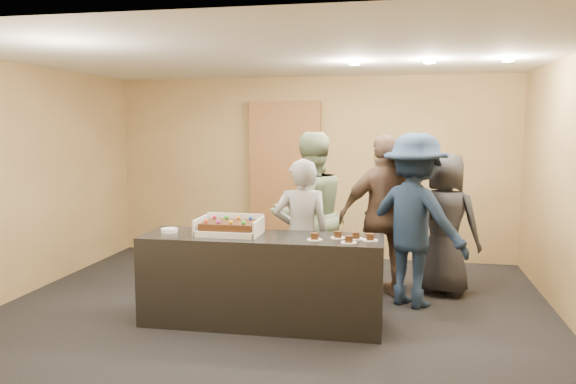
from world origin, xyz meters
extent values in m
plane|color=black|center=(0.00, 0.00, 0.00)|extent=(6.00, 6.00, 0.00)
plane|color=silver|center=(0.00, 0.00, 2.70)|extent=(6.00, 6.00, 0.00)
cube|color=#967648|center=(0.00, 2.50, 1.35)|extent=(6.00, 0.04, 2.70)
cube|color=#967648|center=(0.00, -2.50, 1.35)|extent=(6.00, 0.04, 2.70)
cube|color=#967648|center=(-3.00, 0.00, 1.35)|extent=(0.04, 5.00, 2.70)
cube|color=black|center=(-0.02, -0.49, 0.45)|extent=(2.41, 0.74, 0.90)
cube|color=brown|center=(-0.38, 2.41, 1.17)|extent=(1.06, 0.15, 2.34)
cube|color=white|center=(-0.35, -0.49, 0.93)|extent=(0.61, 0.42, 0.06)
cube|color=white|center=(-0.65, -0.49, 0.98)|extent=(0.02, 0.42, 0.17)
cube|color=white|center=(-0.05, -0.49, 0.98)|extent=(0.02, 0.42, 0.17)
cube|color=white|center=(-0.35, -0.28, 0.99)|extent=(0.61, 0.02, 0.18)
cube|color=#32160B|center=(-0.35, -0.49, 0.99)|extent=(0.53, 0.37, 0.07)
sphere|color=#C3163C|center=(-0.55, -0.37, 1.05)|extent=(0.04, 0.04, 0.04)
sphere|color=#18951D|center=(-0.42, -0.37, 1.05)|extent=(0.04, 0.04, 0.04)
sphere|color=orange|center=(-0.29, -0.37, 1.05)|extent=(0.04, 0.04, 0.04)
sphere|color=#1735C8|center=(-0.17, -0.37, 1.05)|extent=(0.04, 0.04, 0.04)
sphere|color=#DB4212|center=(-0.55, -0.62, 1.05)|extent=(0.04, 0.04, 0.04)
sphere|color=purple|center=(-0.42, -0.62, 1.05)|extent=(0.04, 0.04, 0.04)
sphere|color=yellow|center=(-0.29, -0.62, 1.05)|extent=(0.04, 0.04, 0.04)
sphere|color=green|center=(-0.17, -0.62, 1.05)|extent=(0.04, 0.04, 0.04)
cylinder|color=white|center=(-0.99, -0.51, 0.92)|extent=(0.17, 0.17, 0.04)
cylinder|color=white|center=(0.53, -0.59, 0.90)|extent=(0.15, 0.15, 0.01)
cube|color=#32160B|center=(0.53, -0.59, 0.94)|extent=(0.07, 0.06, 0.06)
cylinder|color=white|center=(0.74, -0.46, 0.90)|extent=(0.15, 0.15, 0.01)
cube|color=#32160B|center=(0.74, -0.46, 0.94)|extent=(0.07, 0.06, 0.06)
cylinder|color=white|center=(0.86, -0.66, 0.90)|extent=(0.15, 0.15, 0.01)
cube|color=#32160B|center=(0.86, -0.66, 0.94)|extent=(0.07, 0.06, 0.06)
cylinder|color=white|center=(0.92, -0.47, 0.90)|extent=(0.15, 0.15, 0.01)
cube|color=#32160B|center=(0.92, -0.47, 0.94)|extent=(0.07, 0.06, 0.06)
cylinder|color=white|center=(1.05, -0.52, 0.90)|extent=(0.15, 0.15, 0.01)
cube|color=#32160B|center=(1.05, -0.52, 0.94)|extent=(0.07, 0.06, 0.06)
imported|color=gray|center=(0.31, -0.04, 0.82)|extent=(0.67, 0.50, 1.65)
imported|color=gray|center=(0.31, 0.49, 0.96)|extent=(1.18, 1.13, 1.92)
imported|color=#16253E|center=(1.49, 0.41, 0.96)|extent=(1.42, 1.25, 1.91)
imported|color=brown|center=(1.17, 0.67, 0.95)|extent=(1.20, 0.82, 1.89)
imported|color=#242429|center=(1.85, 0.92, 0.84)|extent=(0.97, 0.82, 1.68)
cylinder|color=#FFEAC6|center=(0.80, 0.50, 2.67)|extent=(0.12, 0.12, 0.03)
cylinder|color=#FFEAC6|center=(1.60, 0.50, 2.67)|extent=(0.12, 0.12, 0.03)
cylinder|color=#FFEAC6|center=(2.40, 0.50, 2.67)|extent=(0.12, 0.12, 0.03)
camera|label=1|loc=(1.32, -5.82, 2.00)|focal=35.00mm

